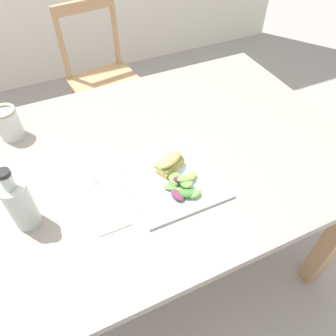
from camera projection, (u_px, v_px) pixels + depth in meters
ground_plane at (160, 260)px, 1.62m from camera, size 8.33×8.33×0.00m
dining_table at (151, 175)px, 1.17m from camera, size 1.42×0.95×0.74m
chair_wooden_far at (104, 80)px, 1.96m from camera, size 0.45×0.45×0.87m
plate_lunch at (173, 180)px, 1.00m from camera, size 0.28×0.28×0.01m
sandwich_half_front at (170, 162)px, 1.01m from camera, size 0.11×0.09×0.06m
salad_mixed_greens at (182, 186)px, 0.96m from camera, size 0.13×0.14×0.04m
napkin_folded at (104, 201)px, 0.95m from camera, size 0.10×0.23×0.00m
fork_on_napkin at (102, 196)px, 0.96m from camera, size 0.03×0.19×0.00m
bottle_cold_brew at (21, 206)px, 0.85m from camera, size 0.07×0.07×0.21m
mason_jar_iced_tea at (9, 124)px, 1.12m from camera, size 0.08×0.08×0.12m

